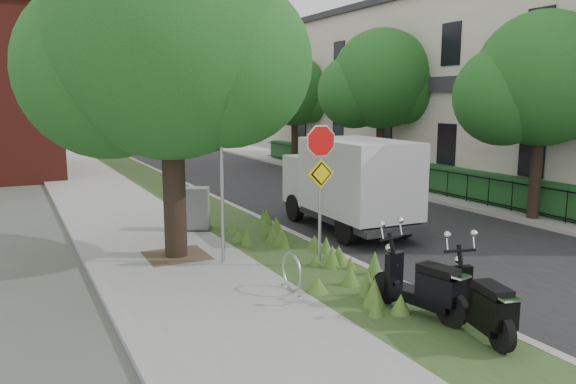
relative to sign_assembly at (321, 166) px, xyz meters
name	(u,v)px	position (x,y,z in m)	size (l,w,h in m)	color
ground	(387,269)	(1.40, -0.58, -2.33)	(120.00, 120.00, 0.00)	#4C5147
sidewalk_near	(112,207)	(-2.85, 9.42, -2.27)	(3.50, 60.00, 0.12)	gray
verge	(189,200)	(-0.10, 9.42, -2.27)	(2.00, 60.00, 0.12)	#2A441D
kerb_near	(215,198)	(0.90, 9.42, -2.26)	(0.20, 60.00, 0.13)	#9E9991
road	(298,193)	(4.40, 9.42, -2.32)	(7.00, 60.00, 0.01)	black
kerb_far	(369,185)	(7.90, 9.42, -2.26)	(0.20, 60.00, 0.13)	#9E9991
footpath_far	(401,183)	(9.60, 9.42, -2.27)	(3.20, 60.00, 0.12)	gray
street_tree_main	(165,51)	(-2.68, 2.28, 2.48)	(6.21, 5.54, 7.66)	black
bare_post	(222,174)	(-1.80, 1.22, -0.21)	(0.08, 0.08, 4.00)	#A5A8AD
bike_hoop	(292,272)	(-1.30, -1.18, -1.83)	(0.06, 0.78, 0.77)	#A5A8AD
sign_assembly	(321,166)	(0.00, 0.00, 0.00)	(0.94, 0.08, 3.22)	#A5A8AD
fence_far	(383,170)	(8.60, 9.42, -1.66)	(0.04, 24.00, 1.00)	black
hedge_far	(396,170)	(9.30, 9.42, -1.66)	(1.00, 24.00, 1.10)	#163E1D
terrace_houses	(462,90)	(12.89, 9.42, 1.83)	(7.40, 26.40, 8.20)	#BEB2A2
far_tree_a	(539,86)	(8.34, 1.46, 1.80)	(4.60, 4.10, 6.22)	black
far_tree_b	(380,84)	(8.34, 9.46, 2.04)	(4.83, 4.31, 6.56)	black
far_tree_c	(293,95)	(8.34, 17.46, 1.63)	(4.37, 3.89, 5.93)	black
scooter_near	(485,311)	(0.35, -4.43, -1.76)	(0.71, 1.88, 0.91)	black
scooter_far	(428,292)	(0.14, -3.39, -1.75)	(0.67, 1.95, 0.94)	black
box_truck	(350,180)	(2.67, 2.96, -0.86)	(2.18, 5.06, 2.25)	#262628
utility_cabinet	(195,209)	(-1.40, 4.59, -1.63)	(1.06, 0.92, 1.19)	#262628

